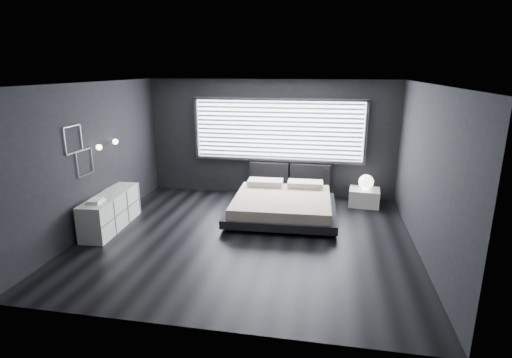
# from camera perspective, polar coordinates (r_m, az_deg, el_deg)

# --- Properties ---
(room) EXTENTS (6.04, 6.00, 2.80)m
(room) POSITION_cam_1_polar(r_m,az_deg,el_deg) (7.06, -1.25, 2.09)
(room) COLOR black
(room) RESTS_ON ground
(window) EXTENTS (4.14, 0.09, 1.52)m
(window) POSITION_cam_1_polar(r_m,az_deg,el_deg) (9.60, 3.20, 6.95)
(window) COLOR white
(window) RESTS_ON ground
(headboard) EXTENTS (1.96, 0.16, 0.52)m
(headboard) POSITION_cam_1_polar(r_m,az_deg,el_deg) (9.73, 4.80, 0.77)
(headboard) COLOR black
(headboard) RESTS_ON ground
(sconce_near) EXTENTS (0.18, 0.11, 0.11)m
(sconce_near) POSITION_cam_1_polar(r_m,az_deg,el_deg) (8.14, -21.53, 4.25)
(sconce_near) COLOR silver
(sconce_near) RESTS_ON ground
(sconce_far) EXTENTS (0.18, 0.11, 0.11)m
(sconce_far) POSITION_cam_1_polar(r_m,az_deg,el_deg) (8.65, -19.47, 5.05)
(sconce_far) COLOR silver
(sconce_far) RESTS_ON ground
(wall_art_upper) EXTENTS (0.01, 0.48, 0.48)m
(wall_art_upper) POSITION_cam_1_polar(r_m,az_deg,el_deg) (7.66, -24.63, 5.17)
(wall_art_upper) COLOR #47474C
(wall_art_upper) RESTS_ON ground
(wall_art_lower) EXTENTS (0.01, 0.48, 0.48)m
(wall_art_lower) POSITION_cam_1_polar(r_m,az_deg,el_deg) (7.95, -23.24, 2.19)
(wall_art_lower) COLOR #47474C
(wall_art_lower) RESTS_ON ground
(bed) EXTENTS (2.30, 2.20, 0.58)m
(bed) POSITION_cam_1_polar(r_m,az_deg,el_deg) (8.48, 3.78, -3.59)
(bed) COLOR black
(bed) RESTS_ON ground
(nightstand) EXTENTS (0.72, 0.61, 0.39)m
(nightstand) POSITION_cam_1_polar(r_m,az_deg,el_deg) (9.46, 15.19, -2.54)
(nightstand) COLOR white
(nightstand) RESTS_ON ground
(orb_lamp) EXTENTS (0.33, 0.33, 0.33)m
(orb_lamp) POSITION_cam_1_polar(r_m,az_deg,el_deg) (9.37, 15.45, -0.40)
(orb_lamp) COLOR white
(orb_lamp) RESTS_ON nightstand
(dresser) EXTENTS (0.59, 1.74, 0.69)m
(dresser) POSITION_cam_1_polar(r_m,az_deg,el_deg) (8.34, -19.99, -4.32)
(dresser) COLOR white
(dresser) RESTS_ON ground
(book_stack) EXTENTS (0.27, 0.34, 0.07)m
(book_stack) POSITION_cam_1_polar(r_m,az_deg,el_deg) (7.83, -21.97, -2.92)
(book_stack) COLOR white
(book_stack) RESTS_ON dresser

